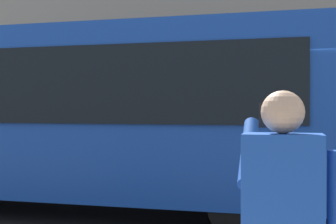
# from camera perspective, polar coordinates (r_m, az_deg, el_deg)

# --- Properties ---
(red_bus) EXTENTS (9.05, 2.54, 3.08)m
(red_bus) POSITION_cam_1_polar(r_m,az_deg,el_deg) (8.00, -11.77, -0.15)
(red_bus) COLOR #1947AD
(red_bus) RESTS_ON ground_plane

